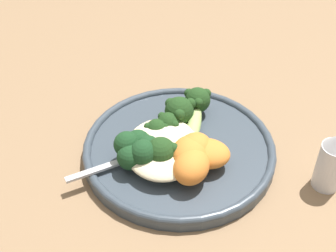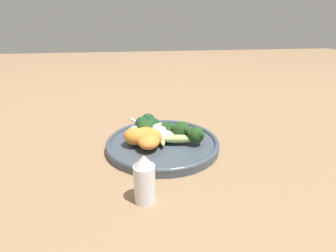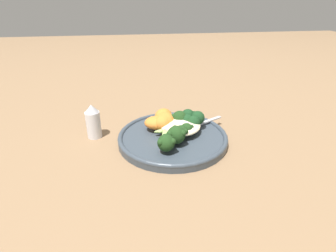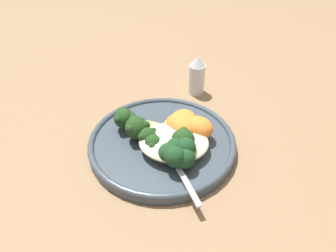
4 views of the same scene
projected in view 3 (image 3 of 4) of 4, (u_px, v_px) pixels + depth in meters
The scene contains 18 objects.
ground_plane at pixel (172, 138), 0.68m from camera, with size 4.00×4.00×0.00m, color #846647.
plate at pixel (172, 137), 0.65m from camera, with size 0.27×0.27×0.02m.
quinoa_mound at pixel (180, 124), 0.67m from camera, with size 0.12×0.10×0.03m, color beige.
broccoli_stalk_0 at pixel (166, 141), 0.59m from camera, with size 0.11×0.04×0.04m.
broccoli_stalk_1 at pixel (175, 134), 0.60m from camera, with size 0.10×0.05×0.04m.
broccoli_stalk_2 at pixel (173, 135), 0.62m from camera, with size 0.09×0.05×0.03m.
broccoli_stalk_3 at pixel (177, 131), 0.63m from camera, with size 0.07×0.07×0.03m.
broccoli_stalk_4 at pixel (183, 130), 0.64m from camera, with size 0.04×0.08×0.03m.
broccoli_stalk_5 at pixel (186, 126), 0.66m from camera, with size 0.03×0.11×0.03m.
broccoli_stalk_6 at pixel (182, 123), 0.67m from camera, with size 0.06×0.09×0.03m.
broccoli_stalk_7 at pixel (178, 120), 0.68m from camera, with size 0.07×0.08×0.04m.
sweet_potato_chunk_0 at pixel (157, 123), 0.67m from camera, with size 0.06×0.05×0.03m, color orange.
sweet_potato_chunk_1 at pixel (163, 122), 0.67m from camera, with size 0.06×0.04×0.04m, color orange.
sweet_potato_chunk_2 at pixel (165, 120), 0.68m from camera, with size 0.06×0.05×0.04m, color orange.
sweet_potato_chunk_3 at pixel (163, 116), 0.70m from camera, with size 0.06×0.05×0.04m, color orange.
kale_tuft at pixel (192, 119), 0.68m from camera, with size 0.06×0.06×0.04m.
spoon at pixel (196, 125), 0.69m from camera, with size 0.07×0.12×0.01m.
salt_shaker at pixel (93, 121), 0.66m from camera, with size 0.04×0.04×0.09m.
Camera 3 is at (0.58, -0.10, 0.33)m, focal length 28.00 mm.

